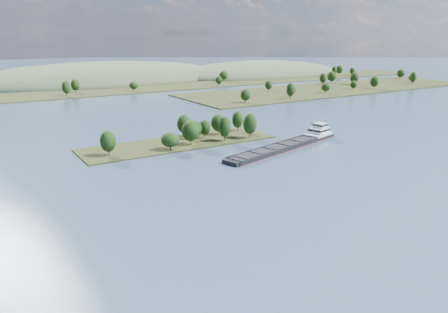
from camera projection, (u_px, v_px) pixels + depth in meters
ground at (247, 175)px, 172.05m from camera, size 1800.00×1800.00×0.00m
tree_island at (191, 134)px, 222.18m from camera, size 100.00×30.00×14.28m
right_bank at (335, 88)px, 436.82m from camera, size 320.00×90.00×15.31m
back_shoreline at (82, 93)px, 404.33m from camera, size 900.00×60.00×14.64m
hill_east at (257, 74)px, 590.05m from camera, size 260.00×140.00×36.00m
hill_west at (105, 81)px, 512.92m from camera, size 320.00×160.00×44.00m
cargo_barge at (291, 144)px, 215.62m from camera, size 78.30×28.84×10.62m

